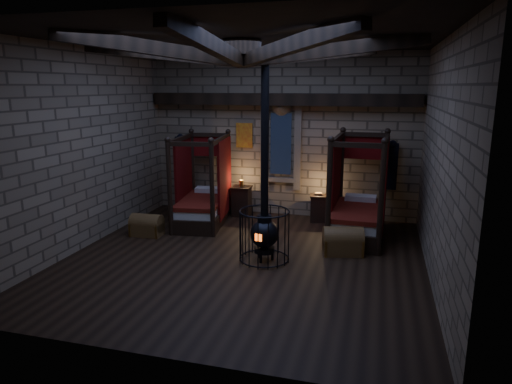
% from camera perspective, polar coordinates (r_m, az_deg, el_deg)
% --- Properties ---
extents(room, '(7.02, 7.02, 4.29)m').
position_cam_1_polar(room, '(8.66, -1.58, 15.50)').
color(room, black).
rests_on(room, ground).
extents(bed_left, '(1.37, 2.21, 2.18)m').
position_cam_1_polar(bed_left, '(11.55, -6.66, -1.23)').
color(bed_left, black).
rests_on(bed_left, ground).
extents(bed_right, '(1.24, 2.24, 2.30)m').
position_cam_1_polar(bed_right, '(10.68, 12.61, -2.48)').
color(bed_right, black).
rests_on(bed_right, ground).
extents(trunk_left, '(0.72, 0.47, 0.52)m').
position_cam_1_polar(trunk_left, '(10.87, -13.50, -4.11)').
color(trunk_left, brown).
rests_on(trunk_left, ground).
extents(trunk_right, '(0.89, 0.67, 0.59)m').
position_cam_1_polar(trunk_right, '(9.59, 10.80, -6.12)').
color(trunk_right, brown).
rests_on(trunk_right, ground).
extents(nightstand_left, '(0.51, 0.49, 0.97)m').
position_cam_1_polar(nightstand_left, '(12.12, -1.81, -1.08)').
color(nightstand_left, black).
rests_on(nightstand_left, ground).
extents(nightstand_right, '(0.48, 0.47, 0.74)m').
position_cam_1_polar(nightstand_right, '(11.73, 7.77, -1.99)').
color(nightstand_right, black).
rests_on(nightstand_right, ground).
extents(stove, '(1.00, 1.00, 4.05)m').
position_cam_1_polar(stove, '(8.97, 1.06, -4.82)').
color(stove, black).
rests_on(stove, ground).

